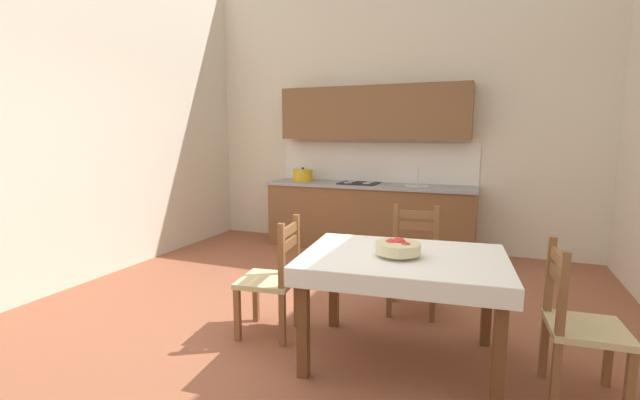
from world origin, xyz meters
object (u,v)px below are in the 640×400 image
dining_chair_tv_side (273,280)px  dining_chair_kitchen_side (414,262)px  kitchen_cabinetry (369,187)px  fruit_bowl (398,248)px  dining_chair_window_side (579,326)px  dining_table (403,273)px

dining_chair_tv_side → dining_chair_kitchen_side: (0.94, 0.88, 0.00)m
kitchen_cabinetry → dining_chair_tv_side: (0.00, -2.81, -0.41)m
fruit_bowl → dining_chair_kitchen_side: bearing=92.9°
dining_chair_window_side → dining_chair_tv_side: size_ratio=1.00×
kitchen_cabinetry → dining_chair_window_side: size_ratio=3.02×
dining_chair_window_side → dining_chair_tv_side: 2.06m
dining_chair_window_side → dining_chair_tv_side: bearing=178.2°
dining_table → dining_chair_kitchen_side: (-0.08, 0.91, -0.19)m
kitchen_cabinetry → dining_chair_tv_side: kitchen_cabinetry is taller
dining_chair_window_side → dining_chair_kitchen_side: same height
kitchen_cabinetry → fruit_bowl: size_ratio=9.36×
kitchen_cabinetry → dining_table: (1.02, -2.84, -0.23)m
dining_chair_window_side → fruit_bowl: bearing=-179.4°
dining_table → dining_chair_kitchen_side: dining_chair_kitchen_side is taller
dining_chair_kitchen_side → dining_chair_tv_side: bearing=-136.6°
dining_chair_window_side → fruit_bowl: (-1.08, -0.01, 0.37)m
kitchen_cabinetry → dining_chair_window_side: 3.56m
dining_table → dining_chair_window_side: size_ratio=1.55×
dining_table → dining_chair_window_side: (1.05, -0.04, -0.19)m
kitchen_cabinetry → dining_chair_window_side: kitchen_cabinetry is taller
dining_chair_tv_side → kitchen_cabinetry: bearing=90.1°
dining_chair_window_side → dining_chair_kitchen_side: (-1.13, 0.95, 0.00)m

